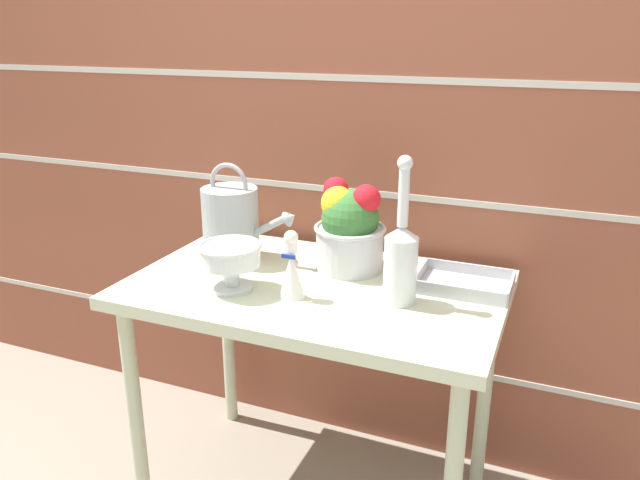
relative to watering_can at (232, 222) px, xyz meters
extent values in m
cube|color=brown|center=(0.32, 0.31, 0.24)|extent=(3.60, 0.08, 2.20)
cube|color=beige|center=(0.32, 0.27, -0.52)|extent=(3.53, 0.00, 0.02)
cube|color=beige|center=(0.32, 0.27, 0.06)|extent=(3.53, 0.00, 0.02)
cube|color=beige|center=(0.32, 0.27, 0.42)|extent=(3.53, 0.00, 0.02)
cube|color=beige|center=(0.32, -0.09, -0.14)|extent=(1.05, 0.65, 0.04)
cylinder|color=beige|center=(-0.14, -0.36, -0.51)|extent=(0.04, 0.04, 0.70)
cylinder|color=beige|center=(-0.14, 0.17, -0.51)|extent=(0.04, 0.04, 0.70)
cylinder|color=beige|center=(0.79, 0.17, -0.51)|extent=(0.04, 0.04, 0.70)
cylinder|color=#9EA3A8|center=(0.00, 0.00, 0.00)|extent=(0.17, 0.17, 0.23)
cylinder|color=#9EA3A8|center=(0.14, 0.00, 0.01)|extent=(0.14, 0.02, 0.09)
cone|color=#9EA3A8|center=(0.20, 0.00, 0.04)|extent=(0.05, 0.05, 0.06)
torus|color=#9EA3A8|center=(0.00, 0.00, 0.12)|extent=(0.13, 0.01, 0.13)
cylinder|color=silver|center=(0.12, -0.22, -0.11)|extent=(0.12, 0.12, 0.01)
cylinder|color=silver|center=(0.12, -0.22, -0.07)|extent=(0.04, 0.04, 0.06)
sphere|color=silver|center=(0.12, -0.22, -0.07)|extent=(0.05, 0.05, 0.05)
cylinder|color=silver|center=(0.12, -0.22, -0.02)|extent=(0.16, 0.16, 0.05)
torus|color=silver|center=(0.12, -0.22, 0.01)|extent=(0.17, 0.17, 0.01)
cylinder|color=#BCBCC1|center=(0.37, 0.05, -0.05)|extent=(0.20, 0.20, 0.13)
torus|color=#BCBCC1|center=(0.37, 0.05, 0.01)|extent=(0.21, 0.21, 0.01)
sphere|color=#387033|center=(0.37, 0.05, 0.04)|extent=(0.17, 0.17, 0.17)
sphere|color=yellow|center=(0.34, 0.04, 0.09)|extent=(0.10, 0.10, 0.10)
sphere|color=red|center=(0.32, 0.08, 0.12)|extent=(0.08, 0.08, 0.08)
sphere|color=red|center=(0.42, 0.05, 0.11)|extent=(0.08, 0.08, 0.08)
cylinder|color=silver|center=(0.57, -0.12, -0.03)|extent=(0.09, 0.09, 0.18)
cone|color=silver|center=(0.57, -0.12, 0.08)|extent=(0.09, 0.09, 0.03)
cylinder|color=silver|center=(0.57, -0.12, 0.17)|extent=(0.03, 0.03, 0.15)
sphere|color=silver|center=(0.57, -0.12, 0.26)|extent=(0.04, 0.04, 0.04)
cone|color=white|center=(0.30, -0.20, -0.05)|extent=(0.07, 0.07, 0.13)
cylinder|color=white|center=(0.30, -0.20, 0.03)|extent=(0.03, 0.03, 0.04)
sphere|color=white|center=(0.30, -0.20, 0.05)|extent=(0.04, 0.04, 0.04)
cube|color=#193399|center=(0.30, -0.22, 0.01)|extent=(0.04, 0.01, 0.01)
cube|color=#B7B7BC|center=(0.72, 0.04, -0.11)|extent=(0.25, 0.18, 0.01)
cube|color=#B7B7BC|center=(0.72, -0.05, -0.10)|extent=(0.25, 0.01, 0.04)
cube|color=#B7B7BC|center=(0.72, 0.13, -0.10)|extent=(0.25, 0.01, 0.04)
cube|color=#B7B7BC|center=(0.59, 0.04, -0.10)|extent=(0.01, 0.18, 0.04)
cube|color=#B7B7BC|center=(0.84, 0.04, -0.10)|extent=(0.01, 0.18, 0.04)
camera|label=1|loc=(0.96, -1.60, 0.57)|focal=35.00mm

